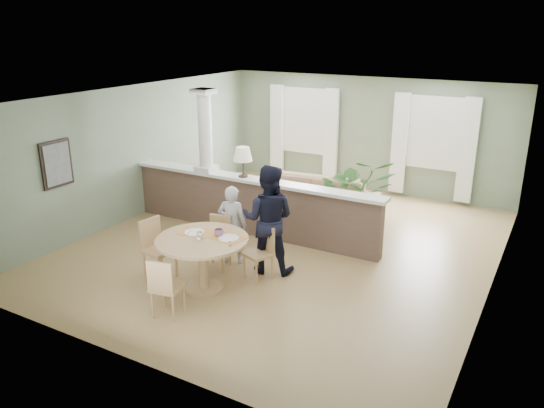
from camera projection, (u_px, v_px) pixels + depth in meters
The scene contains 12 objects.
ground at pixel (287, 245), 9.70m from camera, with size 8.00×8.00×0.00m, color tan.
room_shell at pixel (302, 142), 9.65m from camera, with size 7.02×8.02×2.71m.
pony_wall at pixel (246, 197), 10.10m from camera, with size 5.32×0.38×2.70m.
sofa at pixel (307, 199), 10.93m from camera, with size 2.83×1.11×0.83m, color #9C7F55.
houseplant at pixel (356, 195), 10.05m from camera, with size 1.38×1.20×1.54m, color #316026.
dining_table at pixel (203, 249), 7.90m from camera, with size 1.38×1.38×0.95m.
chair_far_boy at pixel (218, 239), 8.73m from camera, with size 0.46×0.46×0.87m.
chair_far_man at pixel (261, 250), 8.34m from camera, with size 0.51×0.51×0.87m.
chair_near at pixel (165, 285), 7.19m from camera, with size 0.46×0.46×0.87m.
chair_side at pixel (156, 245), 8.37m from camera, with size 0.49×0.49×0.96m.
child_person at pixel (232, 225), 8.82m from camera, with size 0.49×0.32×1.35m, color #A9A8AE.
man_person at pixel (268, 219), 8.45m from camera, with size 0.87×0.68×1.78m, color black.
Camera 1 is at (4.15, -7.92, 3.86)m, focal length 35.00 mm.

